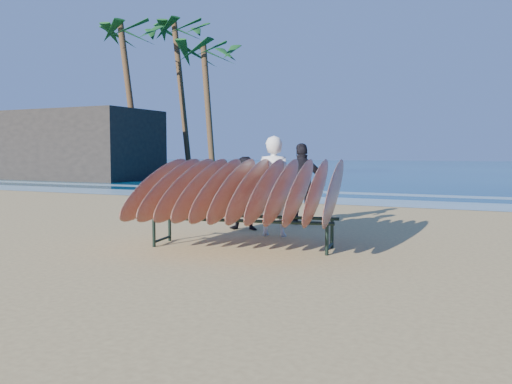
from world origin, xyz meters
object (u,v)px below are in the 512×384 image
at_px(person_white, 274,186).
at_px(person_dark_b, 302,184).
at_px(palm_left, 129,36).
at_px(palm_right, 181,33).
at_px(surfboard_rack, 242,189).
at_px(palm_mid, 208,54).
at_px(person_dark_a, 247,194).
at_px(building, 79,145).

xyz_separation_m(person_white, person_dark_b, (-0.14, 1.92, -0.05)).
relative_size(person_white, palm_left, 0.21).
bearing_deg(palm_right, surfboard_rack, -54.47).
relative_size(person_dark_b, palm_mid, 0.22).
height_order(surfboard_rack, person_dark_b, person_dark_b).
distance_m(person_dark_a, building, 24.08).
bearing_deg(person_dark_a, palm_right, 111.04).
height_order(person_dark_b, palm_mid, palm_mid).
distance_m(person_white, person_dark_b, 1.92).
relative_size(person_dark_a, palm_left, 0.16).
relative_size(palm_mid, palm_right, 0.82).
bearing_deg(person_dark_b, person_white, 59.49).
height_order(person_white, building, building).
bearing_deg(palm_left, person_white, -44.74).
distance_m(person_dark_b, building, 23.77).
relative_size(person_dark_b, palm_left, 0.20).
bearing_deg(palm_left, person_dark_b, -41.42).
distance_m(person_dark_b, palm_right, 25.54).
distance_m(surfboard_rack, person_dark_b, 3.31).
bearing_deg(person_dark_b, surfboard_rack, 58.33).
relative_size(palm_left, palm_right, 0.92).
bearing_deg(person_dark_a, person_dark_b, 49.09).
height_order(person_white, palm_right, palm_right).
bearing_deg(palm_mid, person_white, -56.14).
bearing_deg(palm_right, person_dark_b, -50.24).
distance_m(person_dark_a, palm_right, 26.26).
bearing_deg(palm_left, surfboard_rack, -47.01).
distance_m(person_white, palm_right, 27.03).
distance_m(surfboard_rack, person_dark_a, 2.07).
relative_size(person_white, palm_right, 0.19).
xyz_separation_m(person_white, person_dark_a, (-0.82, 0.49, -0.20)).
relative_size(building, palm_mid, 1.10).
xyz_separation_m(person_white, building, (-19.67, 15.42, 1.08)).
relative_size(person_dark_a, palm_right, 0.15).
height_order(person_white, palm_mid, palm_mid).
bearing_deg(person_dark_b, palm_mid, -88.17).
relative_size(surfboard_rack, person_dark_a, 2.40).
bearing_deg(building, surfboard_rack, -40.46).
xyz_separation_m(person_dark_a, palm_mid, (-11.79, 18.31, 6.69)).
relative_size(person_dark_a, person_dark_b, 0.84).
xyz_separation_m(surfboard_rack, palm_mid, (-12.64, 20.18, 6.46)).
bearing_deg(building, palm_right, 50.97).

